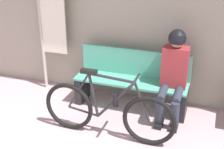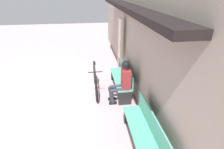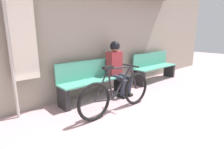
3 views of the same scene
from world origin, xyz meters
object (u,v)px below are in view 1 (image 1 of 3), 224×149
object	(u,v)px
person_seated	(174,70)
banner_pole	(49,15)
park_bench_near	(132,82)
bicycle	(107,111)

from	to	relation	value
person_seated	banner_pole	world-z (taller)	banner_pole
person_seated	park_bench_near	bearing A→B (deg)	170.35
bicycle	person_seated	distance (m)	1.05
park_bench_near	bicycle	xyz separation A→B (m)	(-0.07, -0.83, -0.04)
park_bench_near	person_seated	distance (m)	0.68
bicycle	person_seated	bearing A→B (deg)	47.30
bicycle	banner_pole	bearing A→B (deg)	142.79
park_bench_near	banner_pole	xyz separation A→B (m)	(-1.35, 0.15, 0.84)
park_bench_near	person_seated	bearing A→B (deg)	-9.65
park_bench_near	banner_pole	world-z (taller)	banner_pole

